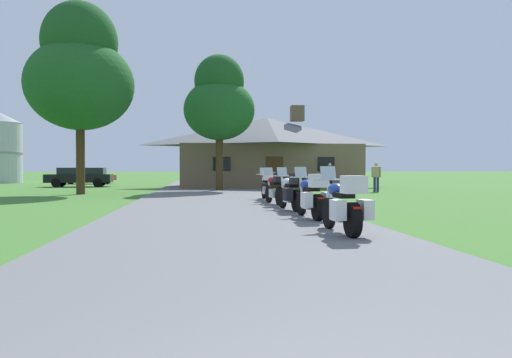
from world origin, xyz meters
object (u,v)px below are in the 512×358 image
motorcycle_white_third_in_row (292,192)px  motorcycle_silver_farthest_in_row (267,186)px  motorcycle_blue_second_in_row (312,197)px  bystander_tan_shirt_beside_signpost (376,176)px  motorcycle_blue_nearest_to_camera (344,205)px  parked_red_sedan_far_left (89,177)px  bystander_olive_shirt_near_lodge (330,175)px  parked_black_suv_far_left (80,176)px  tree_left_near (80,72)px  tree_by_lodge_front (219,102)px  motorcycle_red_fourth_in_row (275,188)px

motorcycle_white_third_in_row → motorcycle_silver_farthest_in_row: (-0.06, 5.29, 0.01)m
motorcycle_blue_second_in_row → bystander_tan_shirt_beside_signpost: 16.88m
motorcycle_blue_nearest_to_camera → parked_red_sedan_far_left: size_ratio=0.46×
parked_red_sedan_far_left → bystander_tan_shirt_beside_signpost: bearing=-119.8°
bystander_olive_shirt_near_lodge → parked_black_suv_far_left: size_ratio=0.36×
motorcycle_blue_nearest_to_camera → parked_black_suv_far_left: parked_black_suv_far_left is taller
bystander_tan_shirt_beside_signpost → tree_left_near: tree_left_near is taller
bystander_olive_shirt_near_lodge → motorcycle_white_third_in_row: bearing=101.2°
motorcycle_white_third_in_row → tree_left_near: (-8.85, 11.84, 5.65)m
motorcycle_blue_second_in_row → bystander_tan_shirt_beside_signpost: size_ratio=1.25×
motorcycle_blue_second_in_row → motorcycle_white_third_in_row: same height
bystander_tan_shirt_beside_signpost → tree_by_lodge_front: size_ratio=0.21×
motorcycle_red_fourth_in_row → tree_left_near: (-8.75, 9.15, 5.64)m
bystander_olive_shirt_near_lodge → parked_black_suv_far_left: (-16.82, 7.10, -0.15)m
motorcycle_red_fourth_in_row → motorcycle_silver_farthest_in_row: same height
motorcycle_red_fourth_in_row → tree_by_lodge_front: (-1.52, 12.19, 4.64)m
motorcycle_blue_second_in_row → parked_red_sedan_far_left: (-12.47, 33.02, 0.03)m
motorcycle_blue_second_in_row → tree_by_lodge_front: 18.12m
motorcycle_blue_second_in_row → parked_black_suv_far_left: bearing=109.7°
motorcycle_red_fourth_in_row → parked_red_sedan_far_left: bearing=106.7°
bystander_tan_shirt_beside_signpost → tree_by_lodge_front: 10.03m
tree_by_lodge_front → parked_black_suv_far_left: (-9.86, 8.24, -4.48)m
motorcycle_white_third_in_row → bystander_tan_shirt_beside_signpost: (7.17, 12.74, 0.32)m
motorcycle_silver_farthest_in_row → bystander_tan_shirt_beside_signpost: bearing=44.9°
parked_red_sedan_far_left → tree_left_near: bearing=-156.8°
motorcycle_white_third_in_row → bystander_olive_shirt_near_lodge: size_ratio=1.25×
bystander_tan_shirt_beside_signpost → tree_left_near: size_ratio=0.17×
motorcycle_red_fourth_in_row → bystander_olive_shirt_near_lodge: (5.44, 13.33, 0.31)m
parked_red_sedan_far_left → motorcycle_blue_nearest_to_camera: bearing=-148.6°
tree_by_lodge_front → bystander_tan_shirt_beside_signpost: bearing=-13.7°
motorcycle_red_fourth_in_row → tree_left_near: tree_left_near is taller
motorcycle_blue_nearest_to_camera → motorcycle_silver_farthest_in_row: (-0.05, 10.84, 0.01)m
parked_black_suv_far_left → parked_red_sedan_far_left: parked_black_suv_far_left is taller
motorcycle_red_fourth_in_row → motorcycle_silver_farthest_in_row: size_ratio=1.00×
tree_left_near → parked_black_suv_far_left: 12.81m
motorcycle_silver_farthest_in_row → motorcycle_red_fourth_in_row: bearing=-92.0°
bystander_olive_shirt_near_lodge → bystander_tan_shirt_beside_signpost: bearing=148.8°
motorcycle_blue_nearest_to_camera → motorcycle_white_third_in_row: size_ratio=1.00×
bystander_tan_shirt_beside_signpost → parked_black_suv_far_left: size_ratio=0.36×
motorcycle_blue_nearest_to_camera → tree_left_near: 20.32m
tree_left_near → parked_black_suv_far_left: size_ratio=2.11×
motorcycle_white_third_in_row → motorcycle_red_fourth_in_row: bearing=84.6°
tree_left_near → motorcycle_blue_second_in_row: bearing=-58.3°
motorcycle_white_third_in_row → tree_by_lodge_front: (-1.62, 14.88, 4.65)m
motorcycle_blue_second_in_row → parked_red_sedan_far_left: motorcycle_blue_second_in_row is taller
motorcycle_white_third_in_row → tree_left_near: 15.83m
motorcycle_white_third_in_row → motorcycle_red_fourth_in_row: same height
bystander_olive_shirt_near_lodge → bystander_tan_shirt_beside_signpost: (1.83, -3.28, 0.00)m
motorcycle_white_third_in_row → motorcycle_red_fourth_in_row: 2.70m
motorcycle_blue_second_in_row → parked_black_suv_far_left: (-11.52, 25.68, 0.17)m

